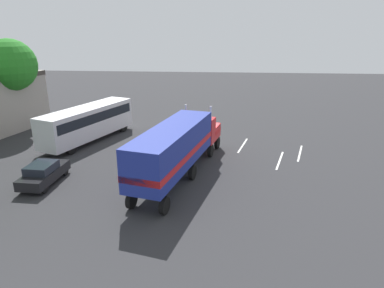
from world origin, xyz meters
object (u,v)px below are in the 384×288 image
(person_bystander, at_px, (167,148))
(parked_car, at_px, (44,173))
(parked_bus, at_px, (88,121))
(tree_right, at_px, (10,65))
(semi_truck, at_px, (179,145))

(person_bystander, relative_size, parked_car, 0.37)
(parked_bus, relative_size, tree_right, 1.16)
(semi_truck, bearing_deg, tree_right, 60.10)
(parked_car, bearing_deg, parked_bus, 2.52)
(semi_truck, height_order, tree_right, tree_right)
(person_bystander, bearing_deg, tree_right, 68.20)
(parked_bus, distance_m, tree_right, 10.66)
(semi_truck, relative_size, tree_right, 1.48)
(person_bystander, bearing_deg, semi_truck, -158.66)
(parked_bus, height_order, tree_right, tree_right)
(semi_truck, bearing_deg, person_bystander, 21.34)
(semi_truck, height_order, person_bystander, semi_truck)
(semi_truck, bearing_deg, parked_car, 102.21)
(person_bystander, distance_m, parked_bus, 9.31)
(parked_bus, xyz_separation_m, parked_car, (-9.89, -0.44, -1.26))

